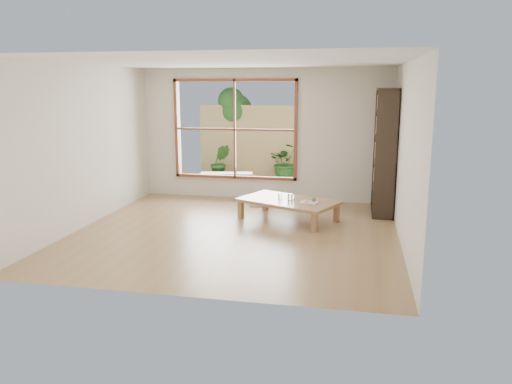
% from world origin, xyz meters
% --- Properties ---
extents(ground, '(5.00, 5.00, 0.00)m').
position_xyz_m(ground, '(0.00, 0.00, 0.00)').
color(ground, olive).
rests_on(ground, ground).
extents(low_table, '(1.86, 1.51, 0.36)m').
position_xyz_m(low_table, '(0.71, 0.88, 0.31)').
color(low_table, '#9C6F4C').
rests_on(low_table, ground).
extents(floor_cushion, '(0.59, 0.59, 0.08)m').
position_xyz_m(floor_cushion, '(0.09, 1.97, 0.04)').
color(floor_cushion, silver).
rests_on(floor_cushion, ground).
extents(bookshelf, '(0.36, 1.00, 2.22)m').
position_xyz_m(bookshelf, '(2.30, 1.71, 1.11)').
color(bookshelf, '#2D2219').
rests_on(bookshelf, ground).
extents(glass_tall, '(0.06, 0.06, 0.12)m').
position_xyz_m(glass_tall, '(0.74, 0.85, 0.42)').
color(glass_tall, silver).
rests_on(glass_tall, low_table).
extents(glass_mid, '(0.07, 0.07, 0.10)m').
position_xyz_m(glass_mid, '(0.79, 0.89, 0.40)').
color(glass_mid, silver).
rests_on(glass_mid, low_table).
extents(glass_short, '(0.06, 0.06, 0.08)m').
position_xyz_m(glass_short, '(0.78, 0.92, 0.40)').
color(glass_short, silver).
rests_on(glass_short, low_table).
extents(glass_small, '(0.07, 0.07, 0.09)m').
position_xyz_m(glass_small, '(0.55, 0.99, 0.40)').
color(glass_small, silver).
rests_on(glass_small, low_table).
extents(food_tray, '(0.31, 0.24, 0.09)m').
position_xyz_m(food_tray, '(1.09, 0.72, 0.38)').
color(food_tray, white).
rests_on(food_tray, low_table).
extents(deck, '(2.80, 2.00, 0.05)m').
position_xyz_m(deck, '(-0.60, 3.56, 0.00)').
color(deck, '#363027').
rests_on(deck, ground).
extents(garden_bench, '(1.18, 0.53, 0.36)m').
position_xyz_m(garden_bench, '(-0.96, 3.09, 0.32)').
color(garden_bench, '#2D2219').
rests_on(garden_bench, deck).
extents(bamboo_fence, '(2.80, 0.06, 1.80)m').
position_xyz_m(bamboo_fence, '(-0.60, 4.56, 0.90)').
color(bamboo_fence, tan).
rests_on(bamboo_fence, ground).
extents(shrub_right, '(1.01, 0.94, 0.92)m').
position_xyz_m(shrub_right, '(0.19, 4.30, 0.49)').
color(shrub_right, '#275B21').
rests_on(shrub_right, deck).
extents(shrub_left, '(0.57, 0.52, 0.86)m').
position_xyz_m(shrub_left, '(-1.39, 4.12, 0.46)').
color(shrub_left, '#275B21').
rests_on(shrub_left, deck).
extents(garden_tree, '(1.04, 0.85, 2.22)m').
position_xyz_m(garden_tree, '(-1.28, 4.86, 1.63)').
color(garden_tree, '#4C3D2D').
rests_on(garden_tree, ground).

